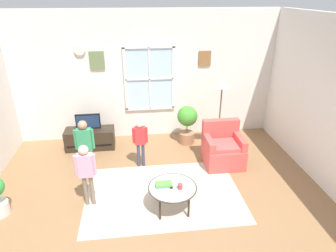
% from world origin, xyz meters
% --- Properties ---
extents(ground_plane, '(6.60, 5.86, 0.02)m').
position_xyz_m(ground_plane, '(0.00, 0.00, -0.01)').
color(ground_plane, olive).
extents(back_wall, '(6.00, 0.17, 2.95)m').
position_xyz_m(back_wall, '(-0.00, 2.69, 1.47)').
color(back_wall, silver).
rests_on(back_wall, ground_plane).
extents(area_rug, '(2.71, 1.85, 0.01)m').
position_xyz_m(area_rug, '(0.12, 0.25, 0.00)').
color(area_rug, '#C6B29E').
rests_on(area_rug, ground_plane).
extents(tv_stand, '(1.08, 0.45, 0.46)m').
position_xyz_m(tv_stand, '(-1.35, 2.12, 0.23)').
color(tv_stand, '#2D2319').
rests_on(tv_stand, ground_plane).
extents(television, '(0.53, 0.08, 0.37)m').
position_xyz_m(television, '(-1.35, 2.12, 0.65)').
color(television, '#4C4C4C').
rests_on(television, tv_stand).
extents(armchair, '(0.76, 0.74, 0.87)m').
position_xyz_m(armchair, '(1.44, 1.12, 0.33)').
color(armchair, '#D14C47').
rests_on(armchair, ground_plane).
extents(coffee_table, '(0.79, 0.79, 0.44)m').
position_xyz_m(coffee_table, '(0.22, -0.15, 0.41)').
color(coffee_table, '#99B2B7').
rests_on(coffee_table, ground_plane).
extents(book_stack, '(0.26, 0.15, 0.06)m').
position_xyz_m(book_stack, '(0.09, -0.10, 0.46)').
color(book_stack, slate).
rests_on(book_stack, coffee_table).
extents(cup, '(0.08, 0.08, 0.09)m').
position_xyz_m(cup, '(0.34, -0.21, 0.48)').
color(cup, '#BF3F3F').
rests_on(cup, coffee_table).
extents(remote_near_books, '(0.05, 0.14, 0.02)m').
position_xyz_m(remote_near_books, '(0.20, -0.13, 0.44)').
color(remote_near_books, black).
rests_on(remote_near_books, coffee_table).
extents(person_red_shirt, '(0.30, 0.14, 1.01)m').
position_xyz_m(person_red_shirt, '(-0.23, 1.22, 0.63)').
color(person_red_shirt, '#333851').
rests_on(person_red_shirt, ground_plane).
extents(person_green_shirt, '(0.36, 0.16, 1.19)m').
position_xyz_m(person_green_shirt, '(-1.25, 0.93, 0.75)').
color(person_green_shirt, black).
rests_on(person_green_shirt, ground_plane).
extents(person_pink_shirt, '(0.34, 0.15, 1.12)m').
position_xyz_m(person_pink_shirt, '(-1.13, 0.13, 0.70)').
color(person_pink_shirt, '#726656').
rests_on(person_pink_shirt, ground_plane).
extents(potted_plant_by_window, '(0.46, 0.46, 0.91)m').
position_xyz_m(potted_plant_by_window, '(0.87, 2.10, 0.54)').
color(potted_plant_by_window, '#9E6B4C').
rests_on(potted_plant_by_window, ground_plane).
extents(floor_lamp, '(0.32, 0.32, 1.71)m').
position_xyz_m(floor_lamp, '(1.49, 1.63, 1.43)').
color(floor_lamp, black).
rests_on(floor_lamp, ground_plane).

